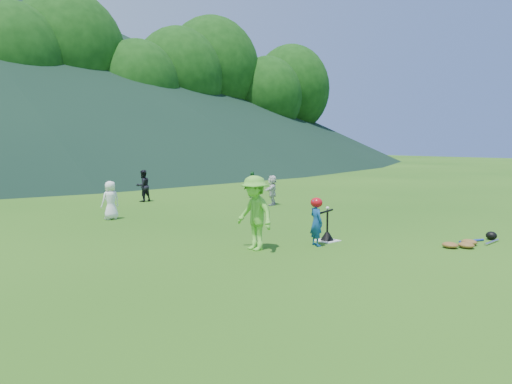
% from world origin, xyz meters
% --- Properties ---
extents(ground, '(120.00, 120.00, 0.00)m').
position_xyz_m(ground, '(0.00, 0.00, 0.00)').
color(ground, '#245212').
rests_on(ground, ground).
extents(home_plate, '(0.45, 0.45, 0.02)m').
position_xyz_m(home_plate, '(0.00, 0.00, 0.01)').
color(home_plate, silver).
rests_on(home_plate, ground).
extents(baseball, '(0.08, 0.08, 0.08)m').
position_xyz_m(baseball, '(0.00, 0.00, 0.74)').
color(baseball, white).
rests_on(baseball, batting_tee).
extents(batter_child, '(0.32, 0.41, 1.00)m').
position_xyz_m(batter_child, '(-0.56, -0.20, 0.50)').
color(batter_child, navy).
rests_on(batter_child, ground).
extents(adult_coach, '(0.57, 0.99, 1.52)m').
position_xyz_m(adult_coach, '(-1.82, 0.32, 0.76)').
color(adult_coach, '#62BF38').
rests_on(adult_coach, ground).
extents(fielder_a, '(0.57, 0.40, 1.10)m').
position_xyz_m(fielder_a, '(-2.46, 6.00, 0.55)').
color(fielder_a, white).
rests_on(fielder_a, ground).
extents(fielder_b, '(0.64, 0.54, 1.17)m').
position_xyz_m(fielder_b, '(0.18, 9.29, 0.58)').
color(fielder_b, black).
rests_on(fielder_b, ground).
extents(fielder_c, '(0.63, 0.58, 1.03)m').
position_xyz_m(fielder_c, '(4.12, 7.76, 0.52)').
color(fielder_c, '#1C602B').
rests_on(fielder_c, ground).
extents(fielder_d, '(0.97, 0.80, 1.04)m').
position_xyz_m(fielder_d, '(3.20, 5.52, 0.52)').
color(fielder_d, silver).
rests_on(fielder_d, ground).
extents(batting_tee, '(0.30, 0.30, 0.68)m').
position_xyz_m(batting_tee, '(0.00, 0.00, 0.13)').
color(batting_tee, black).
rests_on(batting_tee, home_plate).
extents(batter_gear, '(0.73, 0.26, 0.36)m').
position_xyz_m(batter_gear, '(-0.53, -0.19, 0.90)').
color(batter_gear, red).
rests_on(batter_gear, ground).
extents(equipment_pile, '(1.80, 0.56, 0.19)m').
position_xyz_m(equipment_pile, '(2.03, -2.24, 0.07)').
color(equipment_pile, olive).
rests_on(equipment_pile, ground).
extents(outfield_fence, '(70.07, 0.08, 1.33)m').
position_xyz_m(outfield_fence, '(0.00, 28.00, 0.70)').
color(outfield_fence, gray).
rests_on(outfield_fence, ground).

